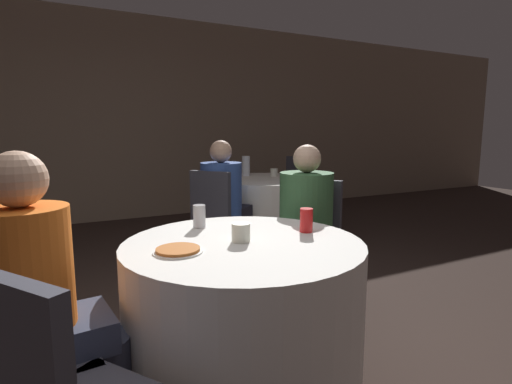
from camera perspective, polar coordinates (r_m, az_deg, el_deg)
name	(u,v)px	position (r m, az deg, el deg)	size (l,w,h in m)	color
wall_back	(102,118)	(5.83, -21.09, 9.78)	(16.00, 0.06, 2.80)	gray
table_near	(244,315)	(2.00, -1.75, -17.10)	(1.12, 1.12, 0.72)	white
table_far	(266,211)	(4.40, 1.41, -2.72)	(1.20, 1.20, 0.72)	white
chair_near_northeast	(310,233)	(2.79, 7.73, -5.87)	(0.56, 0.56, 0.90)	#383842
chair_far_northeast	(298,184)	(5.30, 5.96, 1.08)	(0.56, 0.56, 0.90)	#383842
chair_far_southwest	(216,212)	(3.49, -5.75, -2.87)	(0.56, 0.56, 0.90)	#383842
person_orange_shirt	(53,315)	(1.67, -26.96, -15.37)	(0.49, 0.33, 1.17)	#33384C
person_green_jacket	(302,231)	(2.63, 6.65, -5.58)	(0.49, 0.47, 1.15)	#33384C
person_blue_shirt	(225,203)	(3.61, -4.43, -1.52)	(0.50, 0.48, 1.15)	black
pizza_plate_near	(178,250)	(1.75, -11.09, -8.17)	(0.21, 0.21, 0.02)	white
soda_can_silver	(199,216)	(2.15, -8.11, -3.45)	(0.07, 0.07, 0.12)	silver
soda_can_red	(306,220)	(2.05, 7.20, -4.02)	(0.07, 0.07, 0.12)	red
cup_near	(241,232)	(1.86, -2.17, -5.80)	(0.09, 0.09, 0.09)	silver
bottle_far	(246,166)	(4.60, -1.44, 3.75)	(0.09, 0.09, 0.23)	silver
cup_far	(274,172)	(4.55, 2.60, 2.81)	(0.08, 0.08, 0.09)	silver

